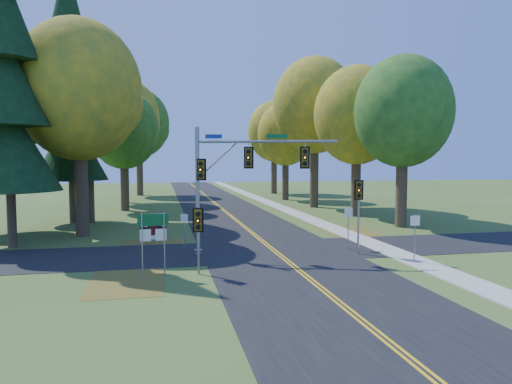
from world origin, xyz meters
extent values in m
plane|color=#3C531D|center=(0.00, 0.00, 0.00)|extent=(160.00, 160.00, 0.00)
cube|color=black|center=(0.00, 0.00, 0.01)|extent=(8.00, 160.00, 0.02)
cube|color=black|center=(0.00, 2.00, 0.01)|extent=(60.00, 6.00, 0.02)
cube|color=gold|center=(-0.10, 0.00, 0.03)|extent=(0.10, 160.00, 0.01)
cube|color=gold|center=(0.10, 0.00, 0.03)|extent=(0.10, 160.00, 0.01)
cube|color=#9E998E|center=(6.20, 0.00, 0.03)|extent=(1.60, 160.00, 0.06)
cube|color=brown|center=(-6.50, 4.00, 0.01)|extent=(4.00, 6.00, 0.00)
cube|color=brown|center=(6.80, 6.00, 0.01)|extent=(3.50, 8.00, 0.00)
cube|color=brown|center=(-7.50, -3.00, 0.01)|extent=(3.00, 5.00, 0.00)
cylinder|color=#38281C|center=(-11.20, 9.30, 3.38)|extent=(0.86, 0.86, 6.75)
ellipsoid|color=gold|center=(-11.20, 9.30, 9.55)|extent=(8.00, 8.00, 9.20)
sphere|color=gold|center=(-9.60, 10.50, 8.75)|extent=(4.80, 4.80, 4.80)
sphere|color=gold|center=(-12.60, 8.50, 10.35)|extent=(4.40, 4.40, 4.40)
cylinder|color=#38281C|center=(11.50, 8.70, 3.04)|extent=(0.83, 0.83, 6.08)
ellipsoid|color=#468027|center=(11.50, 8.70, 8.60)|extent=(7.20, 7.20, 8.28)
sphere|color=#468027|center=(12.94, 9.78, 7.88)|extent=(4.32, 4.32, 4.32)
sphere|color=#468027|center=(10.24, 7.98, 9.32)|extent=(3.96, 3.96, 3.96)
cylinder|color=#38281C|center=(-11.80, 16.20, 3.71)|extent=(0.89, 0.89, 7.42)
ellipsoid|color=gold|center=(-11.80, 16.20, 10.43)|extent=(8.60, 8.60, 9.89)
sphere|color=gold|center=(-10.08, 17.49, 9.57)|extent=(5.16, 5.16, 5.16)
sphere|color=gold|center=(-13.30, 15.34, 11.29)|extent=(4.73, 4.73, 4.73)
cylinder|color=#38281C|center=(10.90, 15.50, 3.15)|extent=(0.84, 0.84, 6.30)
ellipsoid|color=gold|center=(10.90, 15.50, 8.96)|extent=(7.60, 7.60, 8.74)
sphere|color=gold|center=(12.42, 16.64, 8.20)|extent=(4.56, 4.56, 4.56)
sphere|color=gold|center=(9.57, 14.74, 9.72)|extent=(4.18, 4.18, 4.18)
cylinder|color=#38281C|center=(-9.60, 24.40, 2.81)|extent=(0.81, 0.81, 5.62)
ellipsoid|color=#468027|center=(-9.60, 24.40, 8.00)|extent=(6.80, 6.80, 7.82)
sphere|color=#468027|center=(-8.24, 25.42, 7.33)|extent=(4.08, 4.08, 4.08)
sphere|color=#468027|center=(-10.79, 23.72, 8.69)|extent=(3.74, 3.74, 3.74)
cylinder|color=#38281C|center=(9.80, 23.60, 3.83)|extent=(0.90, 0.90, 7.65)
ellipsoid|color=gold|center=(9.80, 23.60, 10.73)|extent=(8.80, 8.80, 10.12)
sphere|color=gold|center=(11.56, 24.92, 9.85)|extent=(5.28, 5.28, 5.28)
sphere|color=gold|center=(8.26, 22.72, 11.61)|extent=(4.84, 4.84, 4.84)
cylinder|color=#38281C|center=(-10.20, 33.10, 3.49)|extent=(0.87, 0.87, 6.98)
ellipsoid|color=gold|center=(-10.20, 33.10, 9.85)|extent=(8.20, 8.20, 9.43)
sphere|color=gold|center=(-8.56, 34.33, 9.03)|extent=(4.92, 4.92, 4.92)
sphere|color=gold|center=(-11.63, 32.28, 10.67)|extent=(4.51, 4.51, 4.51)
cylinder|color=#38281C|center=(9.20, 32.80, 2.93)|extent=(0.82, 0.82, 5.85)
ellipsoid|color=gold|center=(9.20, 32.80, 8.30)|extent=(7.00, 7.00, 8.05)
sphere|color=gold|center=(10.60, 33.85, 7.60)|extent=(4.20, 4.20, 4.20)
sphere|color=gold|center=(7.97, 32.10, 9.00)|extent=(3.85, 3.85, 3.85)
cylinder|color=#38281C|center=(-9.00, 44.00, 3.60)|extent=(0.88, 0.88, 7.20)
ellipsoid|color=#468027|center=(-9.00, 44.00, 10.14)|extent=(8.40, 8.40, 9.66)
sphere|color=#468027|center=(-7.32, 45.26, 9.30)|extent=(5.04, 5.04, 5.04)
sphere|color=#468027|center=(-10.47, 43.16, 10.98)|extent=(4.62, 4.62, 4.62)
cylinder|color=#38281C|center=(10.40, 43.50, 3.26)|extent=(0.85, 0.85, 6.53)
ellipsoid|color=gold|center=(10.40, 43.50, 9.26)|extent=(7.80, 7.80, 8.97)
sphere|color=gold|center=(11.96, 44.67, 8.47)|extent=(4.68, 4.68, 4.68)
sphere|color=gold|center=(9.04, 42.72, 10.04)|extent=(4.29, 4.29, 4.29)
cylinder|color=#38281C|center=(-14.50, 6.00, 1.62)|extent=(0.50, 0.50, 3.24)
cone|color=black|center=(-14.50, 6.00, 5.82)|extent=(5.60, 5.60, 5.17)
cone|color=black|center=(-14.50, 6.00, 9.51)|extent=(4.57, 4.57, 5.17)
cone|color=black|center=(-14.50, 6.00, 13.20)|extent=(3.55, 3.55, 5.17)
cylinder|color=#38281C|center=(-16.00, 11.00, 1.44)|extent=(0.50, 0.50, 2.88)
cone|color=black|center=(-16.00, 11.00, 5.18)|extent=(5.60, 5.60, 4.59)
cone|color=black|center=(-16.00, 11.00, 8.46)|extent=(4.57, 4.57, 4.59)
cone|color=black|center=(-16.00, 11.00, 11.74)|extent=(3.55, 3.55, 4.59)
cone|color=black|center=(-16.00, 11.00, 15.02)|extent=(2.52, 2.52, 4.59)
cylinder|color=#38281C|center=(-13.00, 16.00, 1.71)|extent=(0.50, 0.50, 3.42)
cone|color=black|center=(-13.00, 16.00, 6.15)|extent=(5.60, 5.60, 5.45)
cone|color=black|center=(-13.00, 16.00, 10.04)|extent=(4.57, 4.57, 5.45)
cone|color=black|center=(-13.00, 16.00, 13.94)|extent=(3.55, 3.55, 5.45)
cylinder|color=gray|center=(-4.20, 1.63, 3.37)|extent=(0.21, 0.21, 6.73)
cylinder|color=gray|center=(-4.20, 1.63, 0.14)|extent=(0.42, 0.42, 0.29)
cylinder|color=gray|center=(-0.74, 0.61, 5.96)|extent=(6.96, 2.15, 0.13)
cylinder|color=gray|center=(-3.18, 1.33, 5.00)|extent=(2.11, 0.69, 1.99)
cylinder|color=gray|center=(-1.62, 0.87, 5.79)|extent=(0.04, 0.04, 0.35)
cube|color=#72590C|center=(-1.62, 0.87, 5.14)|extent=(0.39, 0.37, 0.96)
cube|color=black|center=(-1.62, 0.87, 5.14)|extent=(0.49, 0.17, 1.13)
sphere|color=orange|center=(-1.68, 0.66, 5.14)|extent=(0.17, 0.17, 0.17)
cylinder|color=black|center=(-1.68, 0.66, 5.44)|extent=(0.26, 0.21, 0.23)
cylinder|color=black|center=(-1.68, 0.66, 5.14)|extent=(0.26, 0.21, 0.23)
cylinder|color=black|center=(-1.68, 0.66, 4.83)|extent=(0.26, 0.21, 0.23)
cylinder|color=gray|center=(1.15, 0.06, 5.79)|extent=(0.04, 0.04, 0.35)
cube|color=#72590C|center=(1.15, 0.06, 5.14)|extent=(0.39, 0.37, 0.96)
cube|color=black|center=(1.15, 0.06, 5.14)|extent=(0.49, 0.17, 1.13)
sphere|color=orange|center=(1.09, -0.15, 5.14)|extent=(0.17, 0.17, 0.17)
cylinder|color=black|center=(1.09, -0.15, 5.44)|extent=(0.26, 0.21, 0.23)
cylinder|color=black|center=(1.09, -0.15, 5.14)|extent=(0.26, 0.21, 0.23)
cylinder|color=black|center=(1.09, -0.15, 4.83)|extent=(0.26, 0.21, 0.23)
cube|color=#72590C|center=(-4.01, 1.42, 4.52)|extent=(0.39, 0.37, 0.96)
cube|color=black|center=(-4.01, 1.42, 4.52)|extent=(0.49, 0.17, 1.13)
sphere|color=orange|center=(-4.07, 1.21, 4.52)|extent=(0.17, 0.17, 0.17)
cylinder|color=black|center=(-4.07, 1.21, 4.83)|extent=(0.26, 0.21, 0.23)
cylinder|color=black|center=(-4.07, 1.21, 4.52)|extent=(0.26, 0.21, 0.23)
cylinder|color=black|center=(-4.07, 1.21, 4.21)|extent=(0.26, 0.21, 0.23)
cube|color=navy|center=(-3.37, 1.38, 6.23)|extent=(0.84, 0.28, 0.21)
cube|color=#0C5926|center=(-0.23, 0.46, 6.23)|extent=(1.03, 0.33, 0.21)
cylinder|color=#96989E|center=(4.20, 0.17, 1.94)|extent=(0.11, 0.11, 3.88)
cube|color=#72590C|center=(4.12, -0.01, 3.44)|extent=(0.38, 0.36, 0.88)
cube|color=black|center=(4.12, -0.01, 3.44)|extent=(0.43, 0.21, 1.04)
sphere|color=orange|center=(4.04, -0.19, 3.44)|extent=(0.16, 0.16, 0.16)
cylinder|color=black|center=(4.04, -0.19, 3.72)|extent=(0.25, 0.22, 0.21)
cylinder|color=black|center=(4.04, -0.19, 3.44)|extent=(0.25, 0.22, 0.21)
cylinder|color=black|center=(4.04, -0.19, 3.16)|extent=(0.25, 0.22, 0.21)
cylinder|color=gray|center=(-4.50, -2.44, 1.44)|extent=(0.11, 0.11, 2.87)
cube|color=#72590C|center=(-4.52, -2.63, 2.43)|extent=(0.33, 0.30, 0.90)
cube|color=black|center=(-4.52, -2.63, 2.43)|extent=(0.47, 0.08, 1.06)
sphere|color=orange|center=(-4.54, -2.84, 2.43)|extent=(0.16, 0.16, 0.16)
cylinder|color=black|center=(-4.54, -2.84, 2.71)|extent=(0.23, 0.17, 0.22)
cylinder|color=black|center=(-4.54, -2.84, 2.43)|extent=(0.23, 0.17, 0.22)
cylinder|color=black|center=(-4.54, -2.84, 2.14)|extent=(0.23, 0.17, 0.22)
cylinder|color=gray|center=(-6.89, -2.58, 1.40)|extent=(0.06, 0.06, 2.79)
cylinder|color=gray|center=(-5.96, -2.50, 1.40)|extent=(0.06, 0.06, 2.79)
cube|color=#0B5224|center=(-6.43, -2.51, 2.47)|extent=(1.30, 0.15, 0.51)
cube|color=silver|center=(-6.43, -2.51, 2.47)|extent=(1.11, 0.10, 0.07)
cube|color=silver|center=(-6.75, -2.54, 1.82)|extent=(0.47, 0.08, 0.51)
cube|color=black|center=(-6.75, -2.54, 2.12)|extent=(0.46, 0.05, 0.09)
cube|color=silver|center=(-6.11, -2.48, 1.82)|extent=(0.47, 0.08, 0.51)
cube|color=black|center=(-6.11, -2.48, 2.12)|extent=(0.46, 0.05, 0.09)
cube|color=white|center=(-6.51, 7.00, 0.81)|extent=(1.18, 0.32, 1.62)
cube|color=maroon|center=(-6.50, 6.91, 0.86)|extent=(0.90, 0.14, 1.17)
cube|color=white|center=(-6.96, 6.94, 0.14)|extent=(0.08, 0.08, 0.27)
cube|color=white|center=(-6.07, 7.06, 0.14)|extent=(0.08, 0.08, 0.27)
cylinder|color=gray|center=(4.20, 1.50, 1.20)|extent=(0.05, 0.05, 2.41)
cube|color=silver|center=(4.20, 1.48, 2.08)|extent=(0.46, 0.03, 0.49)
cylinder|color=gray|center=(6.04, -2.29, 1.20)|extent=(0.05, 0.05, 2.39)
cube|color=silver|center=(6.04, -2.32, 2.07)|extent=(0.46, 0.09, 0.49)
cylinder|color=gray|center=(-4.83, 3.31, 1.03)|extent=(0.05, 0.05, 2.07)
cube|color=silver|center=(-4.83, 3.29, 1.78)|extent=(0.40, 0.05, 0.42)
camera|label=1|loc=(-6.06, -22.30, 5.03)|focal=32.00mm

